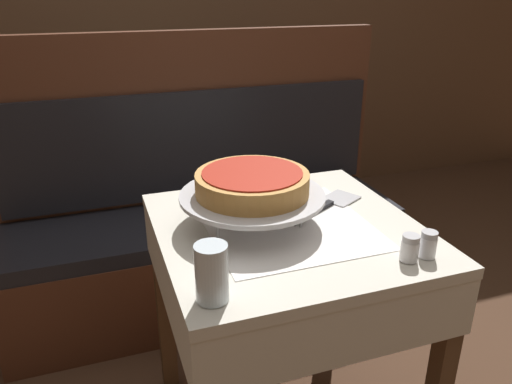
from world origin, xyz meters
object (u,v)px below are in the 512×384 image
(dining_table_front, at_px, (287,263))
(dining_table_rear, at_px, (159,130))
(water_glass_near, at_px, (212,273))
(pizza_pan_stand, at_px, (252,197))
(salt_shaker, at_px, (410,248))
(pepper_shaker, at_px, (428,244))
(booth_bench, at_px, (205,232))
(pizza_server, at_px, (325,206))
(condiment_caddy, at_px, (149,97))
(deep_dish_pizza, at_px, (252,183))

(dining_table_front, relative_size, dining_table_rear, 0.99)
(water_glass_near, bearing_deg, dining_table_rear, 85.00)
(pizza_pan_stand, distance_m, salt_shaker, 0.42)
(pizza_pan_stand, height_order, salt_shaker, pizza_pan_stand)
(pizza_pan_stand, relative_size, salt_shaker, 5.98)
(dining_table_front, distance_m, pepper_shaker, 0.39)
(dining_table_front, xyz_separation_m, water_glass_near, (-0.27, -0.26, 0.18))
(booth_bench, relative_size, salt_shaker, 25.46)
(salt_shaker, bearing_deg, pizza_server, 98.83)
(booth_bench, distance_m, condiment_caddy, 0.84)
(deep_dish_pizza, height_order, pizza_server, deep_dish_pizza)
(dining_table_rear, relative_size, condiment_caddy, 3.99)
(booth_bench, relative_size, pepper_shaker, 25.18)
(dining_table_front, height_order, salt_shaker, salt_shaker)
(pepper_shaker, bearing_deg, dining_table_front, 133.81)
(dining_table_front, height_order, condiment_caddy, condiment_caddy)
(pizza_server, relative_size, water_glass_near, 2.22)
(pepper_shaker, bearing_deg, water_glass_near, -179.81)
(booth_bench, xyz_separation_m, pizza_server, (0.20, -0.70, 0.40))
(booth_bench, bearing_deg, condiment_caddy, 98.70)
(pizza_server, bearing_deg, pizza_pan_stand, -173.22)
(pizza_server, distance_m, water_glass_near, 0.54)
(dining_table_rear, bearing_deg, dining_table_front, -85.27)
(water_glass_near, xyz_separation_m, salt_shaker, (0.47, 0.00, -0.03))
(salt_shaker, height_order, condiment_caddy, condiment_caddy)
(booth_bench, height_order, pizza_server, booth_bench)
(pizza_pan_stand, xyz_separation_m, pizza_server, (0.23, 0.03, -0.07))
(pepper_shaker, bearing_deg, deep_dish_pizza, 137.55)
(pizza_server, xyz_separation_m, water_glass_near, (-0.42, -0.33, 0.06))
(booth_bench, distance_m, water_glass_near, 1.16)
(pizza_pan_stand, bearing_deg, dining_table_rear, 91.48)
(dining_table_rear, bearing_deg, salt_shaker, -79.60)
(dining_table_rear, relative_size, pizza_server, 2.67)
(booth_bench, distance_m, pizza_pan_stand, 0.87)
(deep_dish_pizza, xyz_separation_m, pizza_server, (0.23, 0.03, -0.11))
(dining_table_rear, height_order, pizza_server, pizza_server)
(deep_dish_pizza, xyz_separation_m, pepper_shaker, (0.33, -0.30, -0.08))
(booth_bench, bearing_deg, pizza_pan_stand, -92.61)
(pizza_server, bearing_deg, deep_dish_pizza, -173.22)
(dining_table_front, bearing_deg, condiment_caddy, 96.15)
(pepper_shaker, distance_m, condiment_caddy, 1.79)
(water_glass_near, distance_m, condiment_caddy, 1.75)
(dining_table_rear, height_order, pepper_shaker, pepper_shaker)
(dining_table_rear, xyz_separation_m, condiment_caddy, (-0.04, 0.00, 0.18))
(dining_table_front, xyz_separation_m, deep_dish_pizza, (-0.09, 0.05, 0.23))
(deep_dish_pizza, xyz_separation_m, salt_shaker, (0.28, -0.30, -0.08))
(pizza_server, height_order, salt_shaker, salt_shaker)
(booth_bench, height_order, water_glass_near, booth_bench)
(dining_table_front, distance_m, water_glass_near, 0.42)
(deep_dish_pizza, relative_size, salt_shaker, 4.63)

